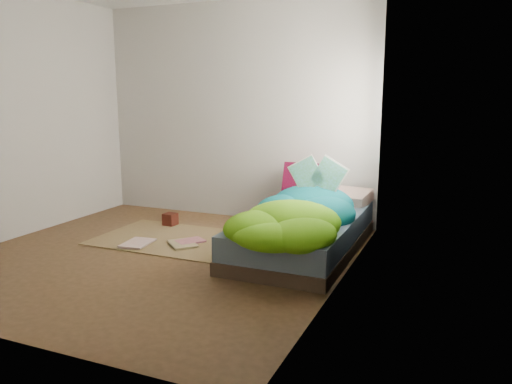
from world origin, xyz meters
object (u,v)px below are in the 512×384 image
bed (303,234)px  floor_book_b (186,239)px  open_book (318,165)px  pillow_magenta (302,182)px  floor_book_a (126,242)px  wooden_box (170,219)px

bed → floor_book_b: bearing=-171.3°
bed → floor_book_b: bed is taller
bed → open_book: size_ratio=4.23×
pillow_magenta → open_book: bearing=-58.8°
bed → pillow_magenta: bearing=109.7°
floor_book_a → floor_book_b: 0.60m
wooden_box → floor_book_b: bearing=-44.3°
floor_book_a → open_book: bearing=16.3°
bed → floor_book_a: 1.80m
bed → open_book: bearing=73.6°
bed → wooden_box: size_ratio=14.52×
floor_book_b → bed: bearing=42.1°
wooden_box → floor_book_a: wooden_box is taller
pillow_magenta → floor_book_a: size_ratio=1.18×
open_book → floor_book_b: 1.57m
bed → open_book: 0.70m
floor_book_b → floor_book_a: bearing=-112.1°
bed → pillow_magenta: size_ratio=4.86×
open_book → floor_book_b: bearing=-167.4°
pillow_magenta → wooden_box: bearing=-162.5°
wooden_box → floor_book_b: 0.69m
bed → open_book: open_book is taller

